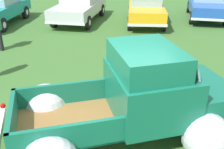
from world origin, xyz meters
The scene contains 5 objects.
ground_plane centered at (0.00, 0.00, 0.00)m, with size 80.00×80.00×0.00m, color #3D6B2D.
vintage_pickup_truck centered at (0.38, 0.07, 0.76)m, with size 4.89×3.41×1.96m.
show_car_1 centered at (-1.16, 9.93, 0.79)m, with size 3.06×4.93×1.43m.
show_car_2 centered at (2.27, 9.21, 0.78)m, with size 2.35×4.41×1.43m.
show_car_3 centered at (5.84, 10.11, 0.78)m, with size 3.02×4.83×1.43m.
Camera 1 is at (-0.40, -4.36, 3.53)m, focal length 42.39 mm.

